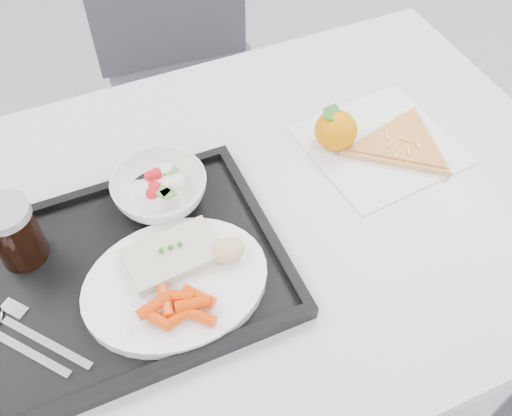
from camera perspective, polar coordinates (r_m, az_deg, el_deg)
table at (r=0.98m, az=-1.79°, el=-3.18°), size 1.20×0.80×0.75m
chair at (r=1.58m, az=-7.07°, el=14.17°), size 0.46×0.46×0.93m
tray at (r=0.87m, az=-12.61°, el=-6.33°), size 0.45×0.35×0.03m
dinner_plate at (r=0.83m, az=-8.01°, el=-7.47°), size 0.27×0.27×0.02m
fish_fillet at (r=0.84m, az=-8.35°, el=-4.67°), size 0.14×0.09×0.03m
bread_roll at (r=0.83m, az=-2.79°, el=-4.27°), size 0.05×0.04×0.03m
salad_bowl at (r=0.92m, az=-9.60°, el=1.87°), size 0.15×0.15×0.05m
cola_glass at (r=0.89m, az=-23.05°, el=-2.22°), size 0.07×0.07×0.11m
cutlery at (r=0.86m, az=-22.55°, el=-11.41°), size 0.13×0.16×0.01m
napkin at (r=1.06m, az=12.26°, el=6.19°), size 0.27×0.26×0.00m
tangerine at (r=1.02m, az=7.99°, el=7.73°), size 0.10×0.10×0.07m
pizza_slice at (r=1.05m, az=14.34°, el=6.22°), size 0.27×0.27×0.02m
carrot_pile at (r=0.79m, az=-7.82°, el=-9.74°), size 0.11×0.09×0.03m
salad_contents at (r=0.92m, az=-9.18°, el=2.67°), size 0.07×0.08×0.02m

